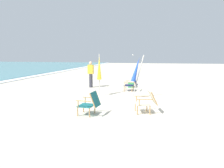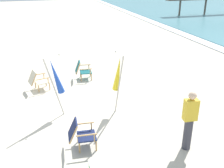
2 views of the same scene
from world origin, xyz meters
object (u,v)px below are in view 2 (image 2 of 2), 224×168
at_px(umbrella_furled_yellow, 118,74).
at_px(beach_chair_mid_center, 38,80).
at_px(person_near_chairs, 189,120).
at_px(beach_chair_far_center, 80,133).
at_px(umbrella_furled_blue, 56,77).
at_px(beach_chair_front_right, 82,70).

bearing_deg(umbrella_furled_yellow, beach_chair_mid_center, -137.21).
xyz_separation_m(umbrella_furled_yellow, person_near_chairs, (2.30, 1.17, -0.52)).
relative_size(beach_chair_far_center, umbrella_furled_blue, 0.39).
xyz_separation_m(beach_chair_far_center, beach_chair_mid_center, (-4.13, -0.97, -0.00)).
bearing_deg(person_near_chairs, beach_chair_front_right, -162.73).
bearing_deg(beach_chair_far_center, beach_chair_front_right, 169.32).
bearing_deg(beach_chair_front_right, person_near_chairs, 17.27).
bearing_deg(umbrella_furled_blue, beach_chair_mid_center, -165.99).
height_order(beach_chair_far_center, umbrella_furled_blue, umbrella_furled_blue).
relative_size(beach_chair_front_right, umbrella_furled_yellow, 0.39).
bearing_deg(beach_chair_front_right, umbrella_furled_yellow, 9.80).
distance_m(umbrella_furled_yellow, person_near_chairs, 2.63).
height_order(umbrella_furled_yellow, person_near_chairs, umbrella_furled_yellow).
distance_m(beach_chair_far_center, umbrella_furled_blue, 2.08).
bearing_deg(umbrella_furled_yellow, umbrella_furled_blue, -100.15).
bearing_deg(beach_chair_far_center, umbrella_furled_blue, -167.82).
relative_size(beach_chair_far_center, umbrella_furled_yellow, 0.38).
distance_m(beach_chair_front_right, beach_chair_far_center, 4.89).
bearing_deg(umbrella_furled_blue, umbrella_furled_yellow, 79.85).
xyz_separation_m(beach_chair_front_right, beach_chair_mid_center, (0.67, -1.88, -0.00)).
bearing_deg(person_near_chairs, beach_chair_mid_center, -143.78).
height_order(beach_chair_front_right, person_near_chairs, person_near_chairs).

